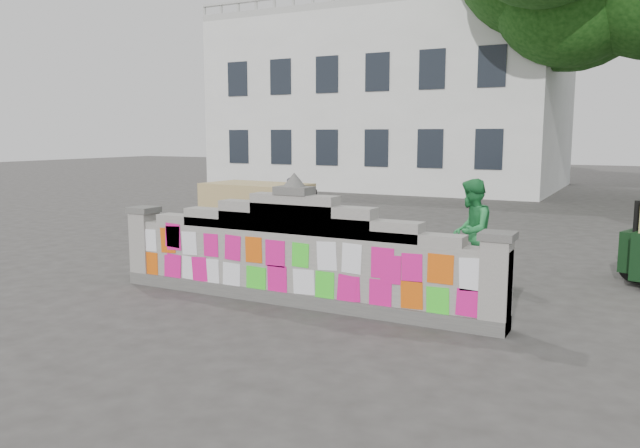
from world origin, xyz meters
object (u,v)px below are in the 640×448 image
(cyclist_bike, at_px, (295,249))
(pedestrian, at_px, (471,231))
(cyclist_rider, at_px, (295,233))
(rickshaw_left, at_px, (260,218))

(cyclist_bike, bearing_deg, pedestrian, -53.51)
(cyclist_rider, xyz_separation_m, rickshaw_left, (-1.55, 1.16, 0.03))
(cyclist_rider, bearing_deg, cyclist_bike, -158.18)
(cyclist_rider, distance_m, rickshaw_left, 1.94)
(cyclist_bike, distance_m, cyclist_rider, 0.32)
(cyclist_rider, relative_size, rickshaw_left, 0.55)
(cyclist_bike, bearing_deg, cyclist_rider, 21.82)
(cyclist_rider, bearing_deg, pedestrian, -53.51)
(cyclist_bike, height_order, rickshaw_left, rickshaw_left)
(rickshaw_left, bearing_deg, cyclist_bike, -33.97)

